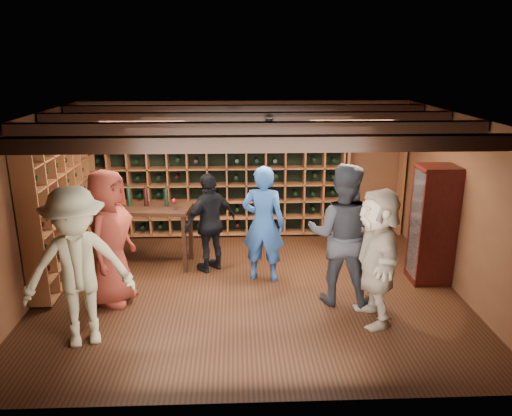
{
  "coord_description": "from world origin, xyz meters",
  "views": [
    {
      "loc": [
        -0.18,
        -6.64,
        3.28
      ],
      "look_at": [
        0.1,
        0.2,
        1.18
      ],
      "focal_mm": 35.0,
      "sensor_mm": 36.0,
      "label": 1
    }
  ],
  "objects_px": {
    "man_blue_shirt": "(263,224)",
    "guest_woman_black": "(210,223)",
    "man_grey_suit": "(342,235)",
    "guest_khaki": "(78,268)",
    "guest_red_floral": "(109,238)",
    "tasting_table": "(149,215)",
    "display_cabinet": "(432,227)",
    "guest_beige": "(376,256)"
  },
  "relations": [
    {
      "from": "man_grey_suit",
      "to": "tasting_table",
      "type": "relative_size",
      "value": 1.44
    },
    {
      "from": "display_cabinet",
      "to": "guest_khaki",
      "type": "distance_m",
      "value": 4.95
    },
    {
      "from": "guest_woman_black",
      "to": "guest_khaki",
      "type": "bearing_deg",
      "value": 17.49
    },
    {
      "from": "guest_khaki",
      "to": "guest_red_floral",
      "type": "bearing_deg",
      "value": 67.05
    },
    {
      "from": "man_blue_shirt",
      "to": "display_cabinet",
      "type": "bearing_deg",
      "value": -169.44
    },
    {
      "from": "man_blue_shirt",
      "to": "guest_woman_black",
      "type": "xyz_separation_m",
      "value": [
        -0.8,
        0.38,
        -0.1
      ]
    },
    {
      "from": "guest_red_floral",
      "to": "guest_khaki",
      "type": "bearing_deg",
      "value": -172.57
    },
    {
      "from": "guest_khaki",
      "to": "tasting_table",
      "type": "bearing_deg",
      "value": 62.54
    },
    {
      "from": "man_blue_shirt",
      "to": "guest_khaki",
      "type": "bearing_deg",
      "value": 51.25
    },
    {
      "from": "tasting_table",
      "to": "guest_red_floral",
      "type": "bearing_deg",
      "value": -99.08
    },
    {
      "from": "man_grey_suit",
      "to": "tasting_table",
      "type": "height_order",
      "value": "man_grey_suit"
    },
    {
      "from": "guest_red_floral",
      "to": "guest_woman_black",
      "type": "relative_size",
      "value": 1.19
    },
    {
      "from": "guest_red_floral",
      "to": "guest_khaki",
      "type": "relative_size",
      "value": 0.98
    },
    {
      "from": "man_blue_shirt",
      "to": "guest_beige",
      "type": "xyz_separation_m",
      "value": [
        1.35,
        -1.28,
        -0.01
      ]
    },
    {
      "from": "display_cabinet",
      "to": "guest_beige",
      "type": "relative_size",
      "value": 0.99
    },
    {
      "from": "display_cabinet",
      "to": "man_grey_suit",
      "type": "height_order",
      "value": "man_grey_suit"
    },
    {
      "from": "guest_khaki",
      "to": "guest_beige",
      "type": "height_order",
      "value": "guest_khaki"
    },
    {
      "from": "guest_woman_black",
      "to": "man_blue_shirt",
      "type": "bearing_deg",
      "value": 117.09
    },
    {
      "from": "guest_red_floral",
      "to": "guest_khaki",
      "type": "height_order",
      "value": "guest_khaki"
    },
    {
      "from": "man_blue_shirt",
      "to": "man_grey_suit",
      "type": "distance_m",
      "value": 1.27
    },
    {
      "from": "guest_khaki",
      "to": "man_grey_suit",
      "type": "bearing_deg",
      "value": -1.0
    },
    {
      "from": "guest_beige",
      "to": "man_grey_suit",
      "type": "bearing_deg",
      "value": -149.88
    },
    {
      "from": "man_grey_suit",
      "to": "guest_khaki",
      "type": "xyz_separation_m",
      "value": [
        -3.23,
        -0.91,
        -0.02
      ]
    },
    {
      "from": "guest_woman_black",
      "to": "guest_beige",
      "type": "bearing_deg",
      "value": 104.57
    },
    {
      "from": "display_cabinet",
      "to": "man_blue_shirt",
      "type": "xyz_separation_m",
      "value": [
        -2.49,
        0.16,
        0.03
      ]
    },
    {
      "from": "man_blue_shirt",
      "to": "guest_woman_black",
      "type": "distance_m",
      "value": 0.89
    },
    {
      "from": "display_cabinet",
      "to": "guest_woman_black",
      "type": "distance_m",
      "value": 3.34
    },
    {
      "from": "man_grey_suit",
      "to": "guest_khaki",
      "type": "bearing_deg",
      "value": 32.74
    },
    {
      "from": "man_blue_shirt",
      "to": "guest_red_floral",
      "type": "distance_m",
      "value": 2.2
    },
    {
      "from": "man_blue_shirt",
      "to": "man_grey_suit",
      "type": "height_order",
      "value": "man_grey_suit"
    },
    {
      "from": "man_grey_suit",
      "to": "tasting_table",
      "type": "xyz_separation_m",
      "value": [
        -2.8,
        1.38,
        -0.12
      ]
    },
    {
      "from": "display_cabinet",
      "to": "guest_beige",
      "type": "bearing_deg",
      "value": -135.61
    },
    {
      "from": "man_blue_shirt",
      "to": "guest_khaki",
      "type": "relative_size",
      "value": 0.92
    },
    {
      "from": "guest_beige",
      "to": "tasting_table",
      "type": "height_order",
      "value": "guest_beige"
    },
    {
      "from": "man_blue_shirt",
      "to": "guest_khaki",
      "type": "height_order",
      "value": "guest_khaki"
    },
    {
      "from": "guest_woman_black",
      "to": "tasting_table",
      "type": "relative_size",
      "value": 1.16
    },
    {
      "from": "man_blue_shirt",
      "to": "guest_red_floral",
      "type": "relative_size",
      "value": 0.94
    },
    {
      "from": "man_blue_shirt",
      "to": "man_grey_suit",
      "type": "bearing_deg",
      "value": 157.39
    },
    {
      "from": "guest_red_floral",
      "to": "man_blue_shirt",
      "type": "bearing_deg",
      "value": -59.54
    },
    {
      "from": "man_blue_shirt",
      "to": "tasting_table",
      "type": "xyz_separation_m",
      "value": [
        -1.79,
        0.62,
        -0.03
      ]
    },
    {
      "from": "display_cabinet",
      "to": "tasting_table",
      "type": "relative_size",
      "value": 1.29
    },
    {
      "from": "display_cabinet",
      "to": "tasting_table",
      "type": "height_order",
      "value": "display_cabinet"
    }
  ]
}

